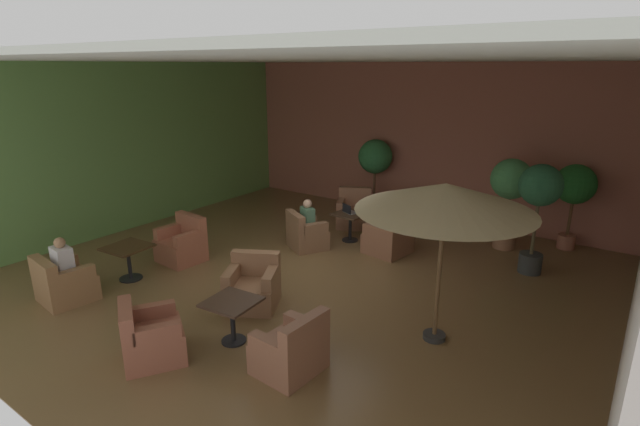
{
  "coord_description": "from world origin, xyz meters",
  "views": [
    {
      "loc": [
        5.0,
        -6.54,
        3.76
      ],
      "look_at": [
        0.0,
        0.48,
        1.1
      ],
      "focal_mm": 27.02,
      "sensor_mm": 36.0,
      "label": 1
    }
  ],
  "objects_px": {
    "armchair_front_left_north": "(389,239)",
    "potted_tree_mid_right": "(511,186)",
    "armchair_front_left_east": "(354,212)",
    "armchair_mid_center_east": "(64,284)",
    "armchair_front_right_north": "(291,350)",
    "patio_umbrella_tall_red": "(445,198)",
    "potted_tree_mid_left": "(539,196)",
    "potted_tree_right_corner": "(375,160)",
    "cafe_table_front_left": "(350,220)",
    "cafe_table_front_right": "(232,310)",
    "iced_drink_cup": "(348,210)",
    "cafe_table_mid_center": "(128,254)",
    "armchair_mid_center_north": "(182,245)",
    "patron_by_window": "(62,260)",
    "armchair_front_right_east": "(253,287)",
    "open_laptop": "(349,211)",
    "patron_blue_shirt": "(308,216)",
    "armchair_front_right_south": "(150,338)",
    "potted_tree_left_corner": "(575,188)",
    "armchair_front_left_south": "(306,234)"
  },
  "relations": [
    {
      "from": "open_laptop",
      "to": "iced_drink_cup",
      "type": "bearing_deg",
      "value": -177.22
    },
    {
      "from": "armchair_front_left_north",
      "to": "potted_tree_mid_right",
      "type": "xyz_separation_m",
      "value": [
        1.86,
        1.71,
        1.05
      ]
    },
    {
      "from": "armchair_front_right_north",
      "to": "patio_umbrella_tall_red",
      "type": "height_order",
      "value": "patio_umbrella_tall_red"
    },
    {
      "from": "armchair_front_right_east",
      "to": "open_laptop",
      "type": "relative_size",
      "value": 2.9
    },
    {
      "from": "cafe_table_mid_center",
      "to": "potted_tree_mid_right",
      "type": "height_order",
      "value": "potted_tree_mid_right"
    },
    {
      "from": "armchair_mid_center_north",
      "to": "patron_by_window",
      "type": "xyz_separation_m",
      "value": [
        -0.21,
        -2.22,
        0.39
      ]
    },
    {
      "from": "armchair_front_left_east",
      "to": "armchair_front_right_south",
      "type": "distance_m",
      "value": 6.38
    },
    {
      "from": "potted_tree_right_corner",
      "to": "iced_drink_cup",
      "type": "distance_m",
      "value": 2.48
    },
    {
      "from": "potted_tree_mid_right",
      "to": "armchair_front_left_south",
      "type": "bearing_deg",
      "value": -144.29
    },
    {
      "from": "armchair_mid_center_east",
      "to": "potted_tree_left_corner",
      "type": "bearing_deg",
      "value": 49.57
    },
    {
      "from": "cafe_table_front_right",
      "to": "iced_drink_cup",
      "type": "xyz_separation_m",
      "value": [
        -0.91,
        4.45,
        0.2
      ]
    },
    {
      "from": "armchair_front_right_east",
      "to": "armchair_mid_center_north",
      "type": "distance_m",
      "value": 2.5
    },
    {
      "from": "armchair_front_left_south",
      "to": "potted_tree_right_corner",
      "type": "relative_size",
      "value": 0.52
    },
    {
      "from": "armchair_mid_center_north",
      "to": "patron_blue_shirt",
      "type": "relative_size",
      "value": 1.38
    },
    {
      "from": "armchair_front_left_south",
      "to": "armchair_front_right_south",
      "type": "xyz_separation_m",
      "value": [
        0.79,
        -4.46,
        0.0
      ]
    },
    {
      "from": "armchair_front_right_south",
      "to": "iced_drink_cup",
      "type": "bearing_deg",
      "value": 93.55
    },
    {
      "from": "cafe_table_front_left",
      "to": "cafe_table_front_right",
      "type": "bearing_deg",
      "value": -79.31
    },
    {
      "from": "armchair_front_right_north",
      "to": "open_laptop",
      "type": "height_order",
      "value": "open_laptop"
    },
    {
      "from": "armchair_mid_center_east",
      "to": "potted_tree_mid_left",
      "type": "bearing_deg",
      "value": 43.41
    },
    {
      "from": "armchair_front_right_south",
      "to": "patio_umbrella_tall_red",
      "type": "distance_m",
      "value": 4.29
    },
    {
      "from": "cafe_table_front_left",
      "to": "armchair_front_left_north",
      "type": "xyz_separation_m",
      "value": [
        1.06,
        -0.16,
        -0.18
      ]
    },
    {
      "from": "armchair_front_left_south",
      "to": "potted_tree_left_corner",
      "type": "relative_size",
      "value": 0.55
    },
    {
      "from": "armchair_mid_center_east",
      "to": "potted_tree_right_corner",
      "type": "xyz_separation_m",
      "value": [
        1.64,
        7.47,
        1.09
      ]
    },
    {
      "from": "armchair_front_right_south",
      "to": "cafe_table_mid_center",
      "type": "relative_size",
      "value": 1.35
    },
    {
      "from": "armchair_mid_center_north",
      "to": "potted_tree_left_corner",
      "type": "distance_m",
      "value": 8.09
    },
    {
      "from": "cafe_table_mid_center",
      "to": "armchair_front_left_north",
      "type": "bearing_deg",
      "value": 50.01
    },
    {
      "from": "armchair_mid_center_north",
      "to": "potted_tree_mid_left",
      "type": "height_order",
      "value": "potted_tree_mid_left"
    },
    {
      "from": "armchair_front_left_east",
      "to": "potted_tree_mid_right",
      "type": "bearing_deg",
      "value": 9.98
    },
    {
      "from": "armchair_front_left_south",
      "to": "potted_tree_left_corner",
      "type": "bearing_deg",
      "value": 35.14
    },
    {
      "from": "cafe_table_front_left",
      "to": "cafe_table_mid_center",
      "type": "relative_size",
      "value": 0.92
    },
    {
      "from": "cafe_table_front_right",
      "to": "armchair_front_right_east",
      "type": "height_order",
      "value": "armchair_front_right_east"
    },
    {
      "from": "potted_tree_right_corner",
      "to": "patio_umbrella_tall_red",
      "type": "bearing_deg",
      "value": -52.73
    },
    {
      "from": "cafe_table_front_left",
      "to": "armchair_front_right_east",
      "type": "distance_m",
      "value": 3.49
    },
    {
      "from": "armchair_mid_center_east",
      "to": "potted_tree_mid_right",
      "type": "relative_size",
      "value": 0.46
    },
    {
      "from": "cafe_table_mid_center",
      "to": "armchair_front_right_north",
      "type": "bearing_deg",
      "value": -6.41
    },
    {
      "from": "armchair_mid_center_east",
      "to": "armchair_front_right_south",
      "type": "bearing_deg",
      "value": -4.54
    },
    {
      "from": "potted_tree_mid_left",
      "to": "potted_tree_right_corner",
      "type": "distance_m",
      "value": 4.72
    },
    {
      "from": "patron_by_window",
      "to": "armchair_front_right_north",
      "type": "bearing_deg",
      "value": 8.3
    },
    {
      "from": "armchair_front_right_north",
      "to": "potted_tree_mid_right",
      "type": "relative_size",
      "value": 0.44
    },
    {
      "from": "iced_drink_cup",
      "to": "potted_tree_mid_left",
      "type": "bearing_deg",
      "value": 7.77
    },
    {
      "from": "armchair_front_right_east",
      "to": "patio_umbrella_tall_red",
      "type": "distance_m",
      "value": 3.42
    },
    {
      "from": "armchair_front_left_east",
      "to": "armchair_front_right_north",
      "type": "distance_m",
      "value": 5.98
    },
    {
      "from": "armchair_front_left_east",
      "to": "armchair_mid_center_north",
      "type": "height_order",
      "value": "armchair_mid_center_north"
    },
    {
      "from": "patio_umbrella_tall_red",
      "to": "potted_tree_right_corner",
      "type": "relative_size",
      "value": 1.23
    },
    {
      "from": "armchair_front_right_south",
      "to": "armchair_mid_center_north",
      "type": "bearing_deg",
      "value": 133.96
    },
    {
      "from": "armchair_front_left_east",
      "to": "armchair_front_left_north",
      "type": "bearing_deg",
      "value": -35.74
    },
    {
      "from": "cafe_table_front_right",
      "to": "armchair_front_right_east",
      "type": "relative_size",
      "value": 0.68
    },
    {
      "from": "armchair_front_left_east",
      "to": "potted_tree_mid_left",
      "type": "bearing_deg",
      "value": -6.07
    },
    {
      "from": "potted_tree_right_corner",
      "to": "potted_tree_mid_right",
      "type": "bearing_deg",
      "value": -11.6
    },
    {
      "from": "armchair_front_right_south",
      "to": "armchair_mid_center_east",
      "type": "xyz_separation_m",
      "value": [
        -2.59,
        0.21,
        -0.01
      ]
    }
  ]
}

